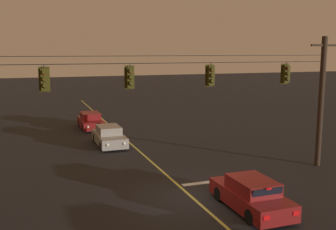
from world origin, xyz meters
name	(u,v)px	position (x,y,z in m)	size (l,w,h in m)	color
ground_plane	(193,199)	(0.00, 0.00, 0.00)	(180.00, 180.00, 0.00)	black
lane_centre_stripe	(142,154)	(0.00, 8.44, 0.00)	(0.14, 60.00, 0.01)	#D1C64C
stop_bar_paint	(213,181)	(1.90, 1.84, 0.00)	(3.40, 0.36, 0.01)	silver
signal_span_assembly	(175,107)	(0.00, 2.44, 3.89)	(19.75, 0.32, 7.47)	#2D2116
traffic_light_leftmost	(44,79)	(-6.14, 2.42, 5.41)	(0.48, 0.41, 1.22)	black
traffic_light_left_inner	(130,77)	(-2.26, 2.42, 5.41)	(0.48, 0.41, 1.22)	black
traffic_light_centre	(211,76)	(1.95, 2.42, 5.41)	(0.48, 0.41, 1.22)	black
traffic_light_right_inner	(286,74)	(6.50, 2.42, 5.41)	(0.48, 0.41, 1.22)	black
car_waiting_near_lane	(251,195)	(1.78, -2.00, 0.65)	(1.80, 4.33, 1.39)	maroon
car_oncoming_lead	(109,136)	(-1.56, 11.50, 0.65)	(1.80, 4.42, 1.39)	gray
car_oncoming_trailing	(91,121)	(-1.83, 18.20, 0.65)	(1.80, 4.42, 1.39)	maroon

